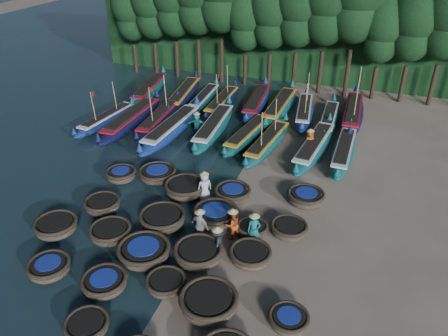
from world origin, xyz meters
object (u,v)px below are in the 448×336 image
(long_boat_2, at_px, (160,119))
(long_boat_14, at_px, (280,107))
(coracle_11, at_px, (111,232))
(coracle_24, at_px, (306,197))
(long_boat_10, at_px, (184,94))
(long_boat_8, at_px, (344,151))
(coracle_23, at_px, (233,193))
(fisherman_3, at_px, (217,241))
(coracle_9, at_px, (289,320))
(long_boat_0, at_px, (107,119))
(fisherman_6, at_px, (309,141))
(coracle_21, at_px, (157,174))
(long_boat_1, at_px, (131,120))
(fisherman_5, at_px, (197,124))
(long_boat_15, at_px, (304,112))
(coracle_10, at_px, (56,226))
(long_boat_3, at_px, (172,128))
(long_boat_7, at_px, (314,147))
(coracle_22, at_px, (185,188))
(coracle_17, at_px, (216,215))
(coracle_6, at_px, (105,283))
(long_boat_4, at_px, (214,127))
(long_boat_17, at_px, (353,113))
(fisherman_4, at_px, (200,225))
(coracle_12, at_px, (144,252))
(coracle_18, at_px, (252,229))
(fisherman_0, at_px, (205,186))
(coracle_16, at_px, (163,219))
(long_boat_6, at_px, (267,143))
(coracle_13, at_px, (198,253))
(coracle_15, at_px, (102,204))
(coracle_7, at_px, (166,283))
(coracle_2, at_px, (87,326))
(fisherman_1, at_px, (254,229))
(coracle_20, at_px, (121,175))
(fisherman_2, at_px, (233,224))
(coracle_19, at_px, (289,229))
(long_boat_11, at_px, (204,98))
(coracle_8, at_px, (209,302))
(long_boat_12, at_px, (222,102))
(coracle_5, at_px, (49,267))
(long_boat_13, at_px, (257,102))
(coracle_14, at_px, (250,255))

(long_boat_2, distance_m, long_boat_14, 9.59)
(coracle_11, xyz_separation_m, coracle_24, (8.48, 6.10, 0.03))
(long_boat_10, bearing_deg, long_boat_8, -30.98)
(coracle_23, xyz_separation_m, fisherman_3, (0.78, -4.67, 0.40))
(coracle_9, distance_m, long_boat_8, 14.55)
(long_boat_0, bearing_deg, fisherman_6, 8.57)
(coracle_21, relative_size, fisherman_3, 1.43)
(long_boat_1, distance_m, fisherman_5, 5.18)
(long_boat_15, bearing_deg, coracle_10, -122.87)
(long_boat_3, height_order, long_boat_7, long_boat_3)
(coracle_22, bearing_deg, coracle_17, -36.37)
(coracle_6, bearing_deg, long_boat_4, 93.33)
(long_boat_17, distance_m, fisherman_4, 18.19)
(coracle_12, distance_m, fisherman_4, 2.91)
(coracle_6, xyz_separation_m, coracle_18, (4.87, 5.59, -0.04))
(fisherman_0, bearing_deg, coracle_23, 157.89)
(coracle_16, bearing_deg, long_boat_6, 73.54)
(coracle_13, height_order, coracle_15, coracle_13)
(coracle_7, bearing_deg, coracle_23, 85.87)
(coracle_22, height_order, long_boat_17, long_boat_17)
(coracle_12, height_order, long_boat_6, long_boat_6)
(coracle_2, distance_m, fisherman_1, 8.38)
(coracle_23, bearing_deg, coracle_20, -177.68)
(coracle_17, bearing_deg, coracle_20, 163.16)
(coracle_2, distance_m, long_boat_17, 24.98)
(coracle_12, xyz_separation_m, coracle_20, (-4.61, 5.77, -0.04))
(coracle_18, relative_size, long_boat_17, 0.17)
(long_boat_4, bearing_deg, long_boat_0, -175.97)
(coracle_2, distance_m, fisherman_2, 7.97)
(coracle_24, xyz_separation_m, long_boat_4, (-7.82, 6.70, 0.14))
(coracle_19, distance_m, long_boat_2, 15.43)
(fisherman_1, bearing_deg, coracle_9, -73.51)
(coracle_21, xyz_separation_m, long_boat_11, (-1.85, 12.42, 0.06))
(coracle_2, bearing_deg, fisherman_6, 72.50)
(long_boat_1, height_order, fisherman_0, fisherman_0)
(coracle_8, height_order, long_boat_3, long_boat_3)
(coracle_2, xyz_separation_m, coracle_23, (2.38, 10.42, 0.05))
(long_boat_1, bearing_deg, long_boat_6, -1.67)
(coracle_18, height_order, long_boat_12, long_boat_12)
(coracle_5, xyz_separation_m, long_boat_7, (9.21, 15.08, 0.17))
(coracle_10, height_order, coracle_24, coracle_24)
(coracle_13, height_order, long_boat_4, long_boat_4)
(long_boat_0, relative_size, long_boat_13, 0.85)
(coracle_2, distance_m, long_boat_8, 18.95)
(coracle_5, xyz_separation_m, long_boat_3, (-0.87, 14.58, 0.21))
(coracle_14, height_order, fisherman_6, fisherman_6)
(long_boat_13, bearing_deg, long_boat_2, -141.12)
(coracle_6, distance_m, coracle_8, 4.57)
(long_boat_15, bearing_deg, fisherman_6, -83.65)
(coracle_16, bearing_deg, coracle_20, 143.11)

